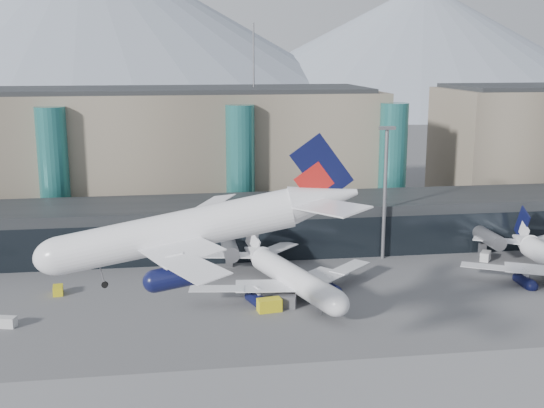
% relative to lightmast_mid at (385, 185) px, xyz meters
% --- Properties ---
extents(ground, '(900.00, 900.00, 0.00)m').
position_rel_lightmast_mid_xyz_m(ground, '(-30.00, -48.00, -14.42)').
color(ground, '#515154').
rests_on(ground, ground).
extents(concourse, '(170.00, 27.00, 10.00)m').
position_rel_lightmast_mid_xyz_m(concourse, '(-30.02, 9.73, -9.45)').
color(concourse, black).
rests_on(concourse, ground).
extents(terminal_main, '(130.00, 30.00, 31.00)m').
position_rel_lightmast_mid_xyz_m(terminal_main, '(-55.00, 42.00, 1.03)').
color(terminal_main, gray).
rests_on(terminal_main, ground).
extents(teal_towers, '(116.40, 19.40, 46.00)m').
position_rel_lightmast_mid_xyz_m(teal_towers, '(-44.99, 26.01, -0.41)').
color(teal_towers, '#297371').
rests_on(teal_towers, ground).
extents(mountain_ridge, '(910.00, 400.00, 110.00)m').
position_rel_lightmast_mid_xyz_m(mountain_ridge, '(-14.03, 332.00, 31.33)').
color(mountain_ridge, gray).
rests_on(mountain_ridge, ground).
extents(lightmast_mid, '(3.00, 1.20, 25.60)m').
position_rel_lightmast_mid_xyz_m(lightmast_mid, '(0.00, 0.00, 0.00)').
color(lightmast_mid, slate).
rests_on(lightmast_mid, ground).
extents(hero_jet, '(35.40, 35.73, 11.56)m').
position_rel_lightmast_mid_xyz_m(hero_jet, '(-36.41, -53.83, 7.98)').
color(hero_jet, white).
rests_on(hero_jet, ground).
extents(jet_parked_mid, '(33.73, 35.62, 11.44)m').
position_rel_lightmast_mid_xyz_m(jet_parked_mid, '(-21.97, -15.63, -10.09)').
color(jet_parked_mid, white).
rests_on(jet_parked_mid, ground).
extents(veh_a, '(3.02, 2.16, 1.53)m').
position_rel_lightmast_mid_xyz_m(veh_a, '(-64.51, -25.02, -13.65)').
color(veh_a, '#BDBDBD').
rests_on(veh_a, ground).
extents(veh_b, '(1.88, 2.74, 1.48)m').
position_rel_lightmast_mid_xyz_m(veh_b, '(-59.23, -12.00, -13.68)').
color(veh_b, gold).
rests_on(veh_b, ground).
extents(veh_c, '(3.86, 2.72, 1.94)m').
position_rel_lightmast_mid_xyz_m(veh_c, '(-23.13, -23.11, -13.45)').
color(veh_c, '#48484C').
rests_on(veh_c, ground).
extents(veh_d, '(3.06, 3.38, 1.72)m').
position_rel_lightmast_mid_xyz_m(veh_d, '(19.09, -4.37, -13.56)').
color(veh_d, '#BDBDBD').
rests_on(veh_d, ground).
extents(veh_g, '(2.57, 2.67, 1.37)m').
position_rel_lightmast_mid_xyz_m(veh_g, '(-20.24, -16.35, -13.73)').
color(veh_g, '#BDBDBD').
rests_on(veh_g, ground).
extents(veh_h, '(3.88, 2.44, 2.01)m').
position_rel_lightmast_mid_xyz_m(veh_h, '(-25.77, -24.45, -13.41)').
color(veh_h, gold).
rests_on(veh_h, ground).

